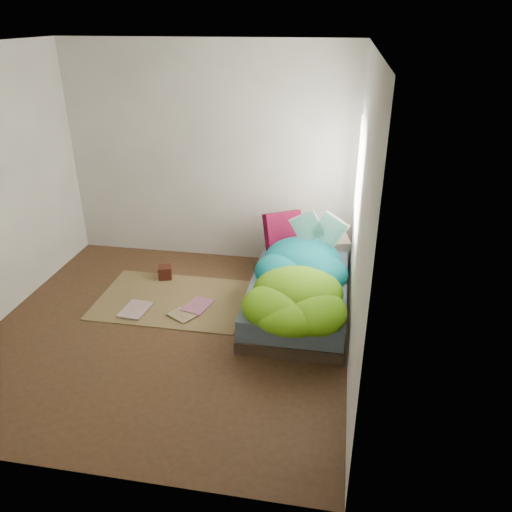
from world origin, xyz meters
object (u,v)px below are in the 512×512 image
Objects in this scene: bed at (299,290)px; wooden_box at (165,272)px; open_book at (319,220)px; pillow_magenta at (283,231)px; floor_book_a at (124,308)px; floor_book_b at (188,303)px.

bed is 1.63m from wooden_box.
open_book is at bearing 67.69° from bed.
open_book is at bearing -67.24° from pillow_magenta.
pillow_magenta is 1.47m from wooden_box.
bed is 0.77m from open_book.
floor_book_a is (-1.95, -0.82, -0.81)m from open_book.
open_book is 1.66m from floor_book_b.
wooden_box is at bearing 169.93° from bed.
bed is 1.20m from floor_book_b.
open_book is 1.53× the size of floor_book_b.
bed is 4.61× the size of pillow_magenta.
open_book is 2.27m from floor_book_a.
bed is at bearing 26.97° from floor_book_b.
wooden_box is at bearing 164.07° from pillow_magenta.
pillow_magenta is 0.86× the size of open_book.
floor_book_b is (-0.91, -0.92, -0.53)m from pillow_magenta.
bed is 5.71× the size of floor_book_a.
pillow_magenta is 1.24× the size of floor_book_a.
pillow_magenta is 1.39m from floor_book_b.
pillow_magenta is at bearing 41.54° from floor_book_a.
open_book reaches higher than floor_book_b.
bed is 6.10× the size of floor_book_b.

